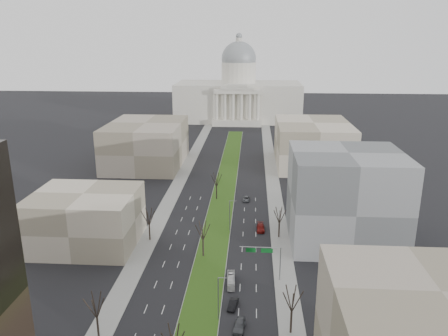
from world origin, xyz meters
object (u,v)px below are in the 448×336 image
at_px(car_red, 261,228).
at_px(car_grey_far, 246,199).
at_px(car_black, 233,304).
at_px(box_van, 231,280).
at_px(car_grey_near, 239,325).

bearing_deg(car_red, car_grey_far, 100.82).
relative_size(car_black, car_red, 0.82).
height_order(car_black, car_grey_far, car_black).
xyz_separation_m(car_red, box_van, (-6.85, -28.43, 0.16)).
relative_size(car_red, box_van, 0.80).
xyz_separation_m(car_grey_far, box_van, (-2.42, -51.54, 0.31)).
distance_m(car_red, car_grey_far, 23.53).
bearing_deg(box_van, car_black, -87.54).
height_order(car_black, car_red, car_red).
xyz_separation_m(car_grey_near, box_van, (-2.31, 15.30, 0.11)).
bearing_deg(car_black, car_grey_near, -67.63).
bearing_deg(car_grey_far, box_van, -91.34).
xyz_separation_m(car_black, car_red, (6.03, 36.92, 0.06)).
bearing_deg(box_van, car_red, 73.44).
bearing_deg(car_grey_near, box_van, 105.44).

